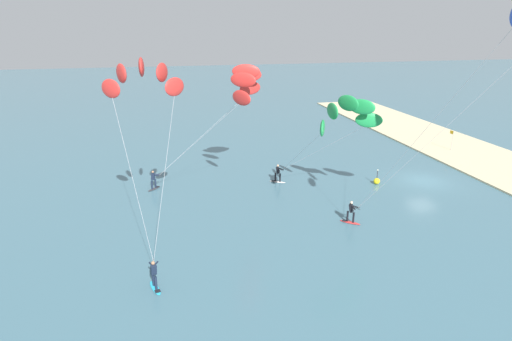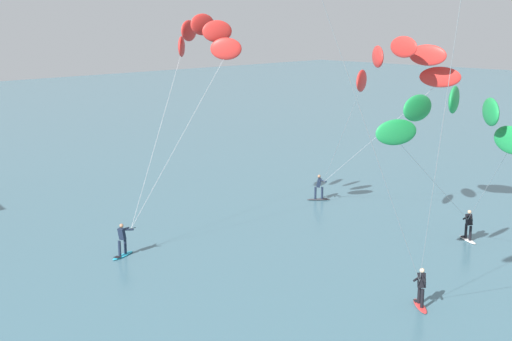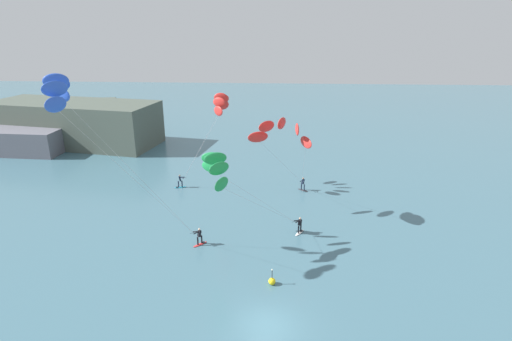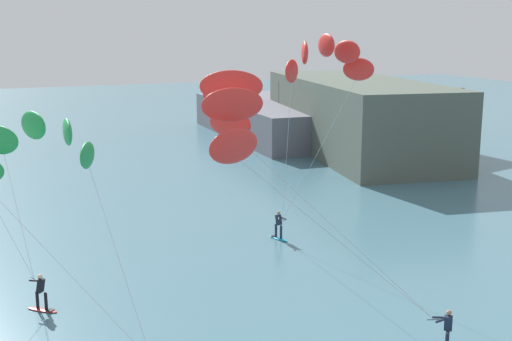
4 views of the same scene
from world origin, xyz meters
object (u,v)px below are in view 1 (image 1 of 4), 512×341
object	(u,v)px
kitesurfer_nearshore	(344,117)
kitesurfer_downwind	(143,86)
marker_buoy	(377,181)
beach_flag	(452,136)
kitesurfer_far_out	(243,86)

from	to	relation	value
kitesurfer_nearshore	kitesurfer_downwind	size ratio (longest dim) A/B	0.83
kitesurfer_downwind	marker_buoy	world-z (taller)	kitesurfer_downwind
beach_flag	kitesurfer_downwind	bearing A→B (deg)	113.95
beach_flag	marker_buoy	bearing A→B (deg)	120.33
kitesurfer_far_out	kitesurfer_downwind	distance (m)	10.43
kitesurfer_downwind	marker_buoy	distance (m)	22.71
kitesurfer_downwind	marker_buoy	bearing A→B (deg)	-70.81
kitesurfer_nearshore	marker_buoy	xyz separation A→B (m)	(4.78, -5.80, -7.05)
kitesurfer_far_out	kitesurfer_downwind	xyz separation A→B (m)	(-7.33, 7.32, 1.18)
kitesurfer_downwind	marker_buoy	size ratio (longest dim) A/B	8.52
marker_buoy	kitesurfer_far_out	bearing A→B (deg)	87.13
kitesurfer_downwind	beach_flag	bearing A→B (deg)	-66.05
beach_flag	kitesurfer_nearshore	bearing A→B (deg)	123.36
kitesurfer_downwind	beach_flag	xyz separation A→B (m)	(14.43, -32.50, -8.45)
kitesurfer_nearshore	marker_buoy	size ratio (longest dim) A/B	7.11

